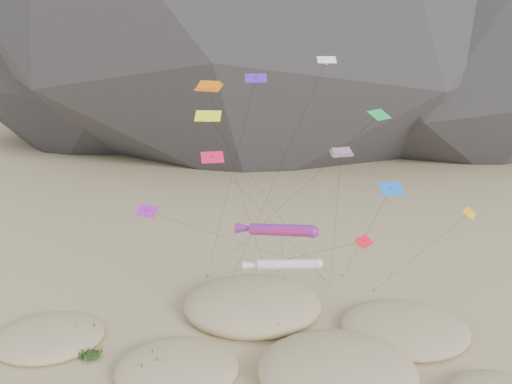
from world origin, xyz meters
TOP-DOWN VIEW (x-y plane):
  - dunes at (-2.04, 4.06)m, footprint 51.08×38.04m
  - kite_stakes at (3.07, 23.64)m, footprint 24.05×5.29m
  - rainbow_tube_kite at (-0.63, 11.79)m, footprint 7.94×13.48m
  - white_tube_kite at (-0.44, 7.24)m, footprint 7.00×14.50m
  - orange_parafoil at (-7.03, 16.24)m, footprint 7.76×10.60m
  - multi_parafoil at (4.87, 10.97)m, footprint 3.17×13.18m
  - delta_kites at (1.13, 12.09)m, footprint 32.00×21.06m

SIDE VIEW (x-z plane):
  - kite_stakes at x=3.07m, z-range 0.00..0.30m
  - dunes at x=-2.04m, z-range -1.21..2.66m
  - white_tube_kite at x=-0.44m, z-range 4.97..16.30m
  - rainbow_tube_kite at x=-0.63m, z-range 5.56..18.55m
  - delta_kites at x=1.13m, z-range 5.06..32.81m
  - multi_parafoil at x=4.87m, z-range 9.39..29.59m
  - orange_parafoil at x=-7.03m, z-range 12.02..37.65m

